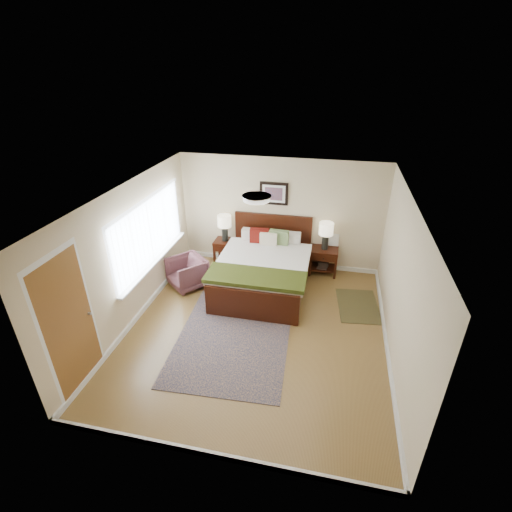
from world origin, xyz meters
name	(u,v)px	position (x,y,z in m)	size (l,w,h in m)	color
floor	(256,329)	(0.00, 0.00, 0.00)	(5.00, 5.00, 0.00)	olive
back_wall	(280,214)	(0.00, 2.50, 1.25)	(4.50, 0.04, 2.50)	beige
front_wall	(207,385)	(0.00, -2.50, 1.25)	(4.50, 0.04, 2.50)	beige
left_wall	(131,255)	(-2.25, 0.00, 1.25)	(0.04, 5.00, 2.50)	beige
right_wall	(401,284)	(2.25, 0.00, 1.25)	(0.04, 5.00, 2.50)	beige
ceiling	(257,196)	(0.00, 0.00, 2.50)	(4.50, 5.00, 0.02)	white
window	(151,233)	(-2.20, 0.70, 1.38)	(0.11, 2.72, 1.32)	silver
door	(70,326)	(-2.23, -1.75, 1.07)	(0.06, 1.00, 2.18)	silver
ceil_fixture	(257,198)	(0.00, 0.00, 2.47)	(0.44, 0.44, 0.08)	white
bed	(264,264)	(-0.15, 1.38, 0.56)	(1.87, 2.27, 1.22)	#371708
wall_art	(274,194)	(-0.15, 2.47, 1.72)	(0.62, 0.05, 0.50)	black
nightstand_left	(225,246)	(-1.23, 2.25, 0.46)	(0.49, 0.44, 0.58)	#371708
nightstand_right	(323,259)	(1.04, 2.26, 0.37)	(0.61, 0.46, 0.60)	#371708
lamp_left	(224,224)	(-1.23, 2.27, 1.00)	(0.30, 0.30, 0.61)	black
lamp_right	(326,232)	(1.04, 2.27, 1.02)	(0.30, 0.30, 0.61)	black
armchair	(187,273)	(-1.73, 1.11, 0.32)	(0.69, 0.71, 0.65)	brown
rug_persian	(234,337)	(-0.34, -0.29, 0.01)	(1.90, 2.68, 0.01)	#0B1938
rug_navy	(358,306)	(1.80, 1.12, 0.01)	(0.77, 1.15, 0.01)	black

